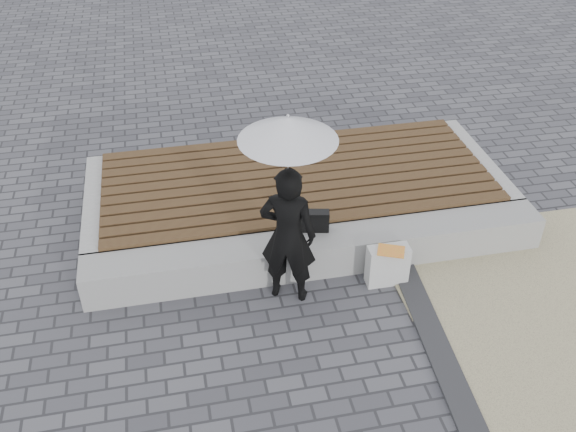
# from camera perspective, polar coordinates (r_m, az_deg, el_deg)

# --- Properties ---
(ground) EXTENTS (80.00, 80.00, 0.00)m
(ground) POSITION_cam_1_polar(r_m,az_deg,el_deg) (6.03, 6.59, -14.08)
(ground) COLOR #505055
(ground) RESTS_ON ground
(edging_band) EXTENTS (0.61, 5.20, 0.04)m
(edging_band) POSITION_cam_1_polar(r_m,az_deg,el_deg) (5.96, 15.26, -16.07)
(edging_band) COLOR #2D2D30
(edging_band) RESTS_ON ground
(seating_ledge) EXTENTS (5.00, 0.45, 0.40)m
(seating_ledge) POSITION_cam_1_polar(r_m,az_deg,el_deg) (6.97, 2.84, -3.15)
(seating_ledge) COLOR gray
(seating_ledge) RESTS_ON ground
(timber_platform) EXTENTS (5.00, 2.00, 0.40)m
(timber_platform) POSITION_cam_1_polar(r_m,az_deg,el_deg) (7.91, 0.73, 2.23)
(timber_platform) COLOR #B0AFAB
(timber_platform) RESTS_ON ground
(timber_decking) EXTENTS (4.60, 2.00, 0.04)m
(timber_decking) POSITION_cam_1_polar(r_m,az_deg,el_deg) (7.79, 0.74, 3.57)
(timber_decking) COLOR brown
(timber_decking) RESTS_ON timber_platform
(woman) EXTENTS (0.66, 0.55, 1.53)m
(woman) POSITION_cam_1_polar(r_m,az_deg,el_deg) (6.26, 0.00, -1.74)
(woman) COLOR black
(woman) RESTS_ON ground
(parasol) EXTENTS (0.89, 0.89, 1.14)m
(parasol) POSITION_cam_1_polar(r_m,az_deg,el_deg) (5.62, -0.00, 7.72)
(parasol) COLOR silver
(parasol) RESTS_ON ground
(handbag) EXTENTS (0.35, 0.19, 0.24)m
(handbag) POSITION_cam_1_polar(r_m,az_deg,el_deg) (6.88, 2.25, -0.43)
(handbag) COLOR black
(handbag) RESTS_ON seating_ledge
(canvas_tote) EXTENTS (0.44, 0.19, 0.46)m
(canvas_tote) POSITION_cam_1_polar(r_m,az_deg,el_deg) (6.83, 8.78, -4.31)
(canvas_tote) COLOR silver
(canvas_tote) RESTS_ON ground
(magazine) EXTENTS (0.33, 0.29, 0.01)m
(magazine) POSITION_cam_1_polar(r_m,az_deg,el_deg) (6.65, 9.10, -3.06)
(magazine) COLOR #FF4429
(magazine) RESTS_ON canvas_tote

